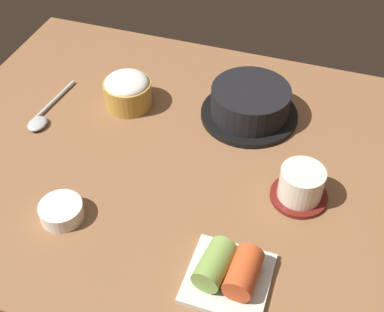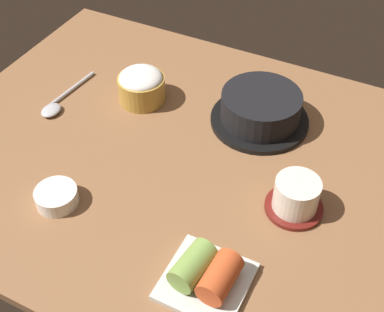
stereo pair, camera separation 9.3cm
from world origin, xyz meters
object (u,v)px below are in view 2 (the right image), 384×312
Objects in this scene: rice_bowl at (141,85)px; tea_cup_with_saucer at (296,197)px; stone_pot at (261,109)px; side_bowl_near at (57,196)px; spoon at (57,104)px; kimchi_plate at (206,275)px.

rice_bowl is 0.99× the size of tea_cup_with_saucer.
stone_pot is 25.12cm from rice_bowl.
rice_bowl is (-24.77, -4.17, 0.31)cm from stone_pot.
rice_bowl reaches higher than tea_cup_with_saucer.
spoon is at bearing 127.20° from side_bowl_near.
tea_cup_with_saucer is 0.80× the size of kimchi_plate.
stone_pot is 41.99cm from spoon.
rice_bowl is at bearing 33.98° from spoon.
rice_bowl is 31.27cm from side_bowl_near.
kimchi_plate is at bearing -27.89° from spoon.
tea_cup_with_saucer is 53.19cm from spoon.
kimchi_plate is (31.11, -34.14, -1.44)cm from rice_bowl.
stone_pot is 1.97× the size of tea_cup_with_saucer.
side_bowl_near is (1.45, -31.17, -2.14)cm from rice_bowl.
rice_bowl reaches higher than spoon.
spoon is (-52.94, 4.48, -2.53)cm from tea_cup_with_saucer.
spoon is at bearing 152.11° from kimchi_plate.
tea_cup_with_saucer is at bearing -20.61° from rice_bowl.
stone_pot is 22.94cm from tea_cup_with_saucer.
stone_pot reaches higher than side_bowl_near.
rice_bowl is at bearing 132.34° from kimchi_plate.
stone_pot is at bearing 99.39° from kimchi_plate.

